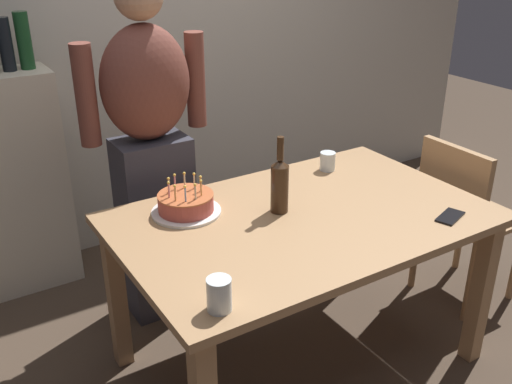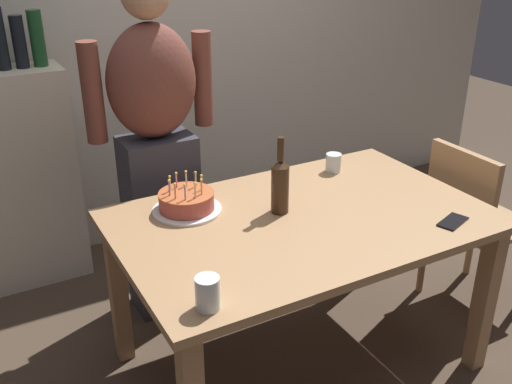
{
  "view_description": "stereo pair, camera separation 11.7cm",
  "coord_description": "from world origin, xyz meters",
  "px_view_note": "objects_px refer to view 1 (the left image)",
  "views": [
    {
      "loc": [
        -1.28,
        -1.67,
        1.81
      ],
      "look_at": [
        -0.16,
        0.11,
        0.84
      ],
      "focal_mm": 40.63,
      "sensor_mm": 36.0,
      "label": 1
    },
    {
      "loc": [
        -1.18,
        -1.73,
        1.81
      ],
      "look_at": [
        -0.16,
        0.11,
        0.84
      ],
      "focal_mm": 40.63,
      "sensor_mm": 36.0,
      "label": 2
    }
  ],
  "objects_px": {
    "person_man_bearded": "(151,148)",
    "wine_bottle": "(280,184)",
    "water_glass_near": "(219,295)",
    "cell_phone": "(450,217)",
    "birthday_cake": "(186,204)",
    "dining_chair": "(462,210)",
    "water_glass_far": "(328,161)"
  },
  "relations": [
    {
      "from": "wine_bottle",
      "to": "dining_chair",
      "type": "distance_m",
      "value": 1.09
    },
    {
      "from": "birthday_cake",
      "to": "dining_chair",
      "type": "relative_size",
      "value": 0.33
    },
    {
      "from": "water_glass_near",
      "to": "person_man_bearded",
      "type": "bearing_deg",
      "value": 77.48
    },
    {
      "from": "birthday_cake",
      "to": "wine_bottle",
      "type": "xyz_separation_m",
      "value": [
        0.33,
        -0.19,
        0.08
      ]
    },
    {
      "from": "person_man_bearded",
      "to": "wine_bottle",
      "type": "bearing_deg",
      "value": 114.71
    },
    {
      "from": "birthday_cake",
      "to": "dining_chair",
      "type": "bearing_deg",
      "value": -12.51
    },
    {
      "from": "water_glass_near",
      "to": "wine_bottle",
      "type": "distance_m",
      "value": 0.71
    },
    {
      "from": "water_glass_far",
      "to": "birthday_cake",
      "type": "bearing_deg",
      "value": -176.0
    },
    {
      "from": "wine_bottle",
      "to": "cell_phone",
      "type": "height_order",
      "value": "wine_bottle"
    },
    {
      "from": "water_glass_near",
      "to": "person_man_bearded",
      "type": "relative_size",
      "value": 0.07
    },
    {
      "from": "water_glass_far",
      "to": "wine_bottle",
      "type": "distance_m",
      "value": 0.51
    },
    {
      "from": "water_glass_near",
      "to": "water_glass_far",
      "type": "distance_m",
      "value": 1.2
    },
    {
      "from": "wine_bottle",
      "to": "dining_chair",
      "type": "xyz_separation_m",
      "value": [
        1.03,
        -0.11,
        -0.35
      ]
    },
    {
      "from": "cell_phone",
      "to": "person_man_bearded",
      "type": "bearing_deg",
      "value": 109.63
    },
    {
      "from": "wine_bottle",
      "to": "dining_chair",
      "type": "bearing_deg",
      "value": -6.31
    },
    {
      "from": "water_glass_near",
      "to": "water_glass_far",
      "type": "relative_size",
      "value": 1.23
    },
    {
      "from": "person_man_bearded",
      "to": "dining_chair",
      "type": "xyz_separation_m",
      "value": [
        1.32,
        -0.75,
        -0.36
      ]
    },
    {
      "from": "water_glass_near",
      "to": "dining_chair",
      "type": "distance_m",
      "value": 1.63
    },
    {
      "from": "water_glass_far",
      "to": "person_man_bearded",
      "type": "distance_m",
      "value": 0.84
    },
    {
      "from": "water_glass_far",
      "to": "dining_chair",
      "type": "distance_m",
      "value": 0.74
    },
    {
      "from": "birthday_cake",
      "to": "water_glass_near",
      "type": "bearing_deg",
      "value": -107.3
    },
    {
      "from": "water_glass_near",
      "to": "dining_chair",
      "type": "xyz_separation_m",
      "value": [
        1.57,
        0.34,
        -0.28
      ]
    },
    {
      "from": "water_glass_near",
      "to": "wine_bottle",
      "type": "bearing_deg",
      "value": 40.69
    },
    {
      "from": "water_glass_far",
      "to": "dining_chair",
      "type": "relative_size",
      "value": 0.1
    },
    {
      "from": "cell_phone",
      "to": "dining_chair",
      "type": "bearing_deg",
      "value": 12.97
    },
    {
      "from": "dining_chair",
      "to": "wine_bottle",
      "type": "bearing_deg",
      "value": 83.69
    },
    {
      "from": "cell_phone",
      "to": "dining_chair",
      "type": "relative_size",
      "value": 0.17
    },
    {
      "from": "cell_phone",
      "to": "water_glass_near",
      "type": "bearing_deg",
      "value": 163.12
    },
    {
      "from": "cell_phone",
      "to": "person_man_bearded",
      "type": "relative_size",
      "value": 0.09
    },
    {
      "from": "birthday_cake",
      "to": "dining_chair",
      "type": "distance_m",
      "value": 1.42
    },
    {
      "from": "water_glass_far",
      "to": "person_man_bearded",
      "type": "relative_size",
      "value": 0.05
    },
    {
      "from": "cell_phone",
      "to": "birthday_cake",
      "type": "bearing_deg",
      "value": 126.49
    }
  ]
}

